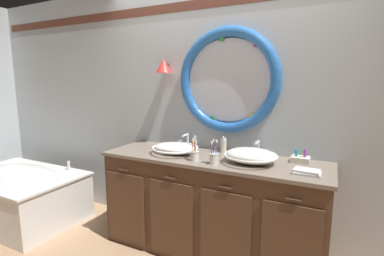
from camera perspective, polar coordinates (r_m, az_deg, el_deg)
The scene contains 12 objects.
back_wall_assembly at distance 2.84m, azimuth 5.51°, elevation 3.99°, with size 6.40×0.26×2.60m.
vanity_counter at distance 2.73m, azimuth 3.82°, elevation -15.13°, with size 2.03×0.65×0.92m.
bathtub at distance 3.93m, azimuth -31.40°, elevation -10.81°, with size 1.46×0.92×0.64m.
sink_basin_left at distance 2.70m, azimuth -3.42°, elevation -4.02°, with size 0.45×0.45×0.10m.
sink_basin_right at distance 2.42m, azimuth 11.69°, elevation -5.44°, with size 0.45×0.45×0.13m.
faucet_set_left at distance 2.91m, azimuth -0.97°, elevation -2.83°, with size 0.23×0.14×0.15m.
faucet_set_right at distance 2.66m, azimuth 13.08°, elevation -4.27°, with size 0.20×0.14×0.15m.
toothbrush_holder_left at distance 2.45m, azimuth 0.49°, elevation -5.38°, with size 0.08×0.08×0.22m.
toothbrush_holder_right at distance 2.36m, azimuth 4.38°, elevation -5.91°, with size 0.08×0.08×0.21m.
soap_dispenser at distance 2.74m, azimuth 6.36°, elevation -3.47°, with size 0.06×0.06×0.16m.
folded_hand_towel at distance 2.27m, azimuth 22.06°, elevation -8.20°, with size 0.19×0.13×0.04m.
toiletry_basket at distance 2.57m, azimuth 20.94°, elevation -5.85°, with size 0.15×0.12×0.12m.
Camera 1 is at (1.02, -2.05, 1.60)m, focal length 26.54 mm.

